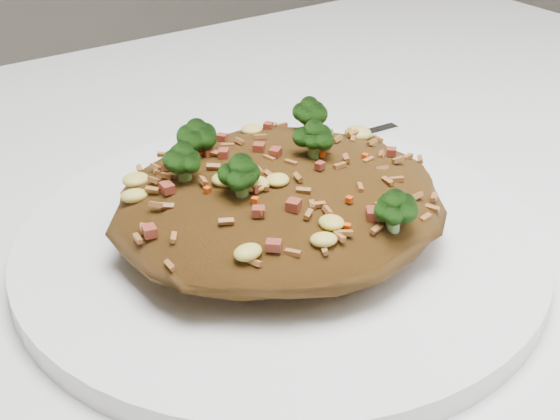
# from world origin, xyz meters

# --- Properties ---
(dining_table) EXTENTS (1.20, 0.80, 0.75)m
(dining_table) POSITION_xyz_m (0.00, 0.00, 0.66)
(dining_table) COLOR silver
(dining_table) RESTS_ON ground
(plate) EXTENTS (0.30, 0.30, 0.01)m
(plate) POSITION_xyz_m (0.07, -0.01, 0.76)
(plate) COLOR white
(plate) RESTS_ON dining_table
(fried_rice) EXTENTS (0.19, 0.17, 0.06)m
(fried_rice) POSITION_xyz_m (0.07, -0.01, 0.79)
(fried_rice) COLOR brown
(fried_rice) RESTS_ON plate
(fork) EXTENTS (0.16, 0.02, 0.00)m
(fork) POSITION_xyz_m (0.14, 0.07, 0.77)
(fork) COLOR silver
(fork) RESTS_ON plate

